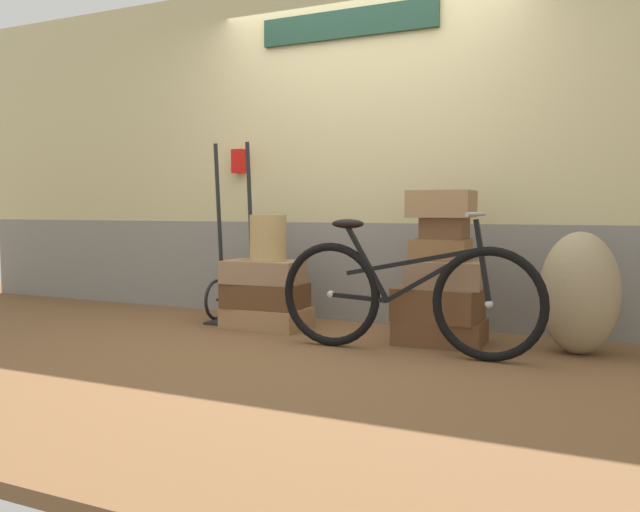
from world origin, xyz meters
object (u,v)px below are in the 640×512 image
Objects in this scene: wicker_basket at (268,238)px; suitcase_3 at (440,332)px; burlap_sack at (579,293)px; suitcase_0 at (267,317)px; suitcase_7 at (445,228)px; suitcase_6 at (441,250)px; bicycle at (405,296)px; suitcase_1 at (265,295)px; suitcase_5 at (445,275)px; luggage_trolley at (234,283)px; suitcase_2 at (264,272)px; suitcase_8 at (442,204)px; suitcase_4 at (438,304)px.

suitcase_3 is at bearing -0.27° from wicker_basket.
burlap_sack reaches higher than suitcase_3.
suitcase_0 is 1.52m from suitcase_7.
suitcase_3 is at bearing -173.63° from suitcase_7.
bicycle is (-0.11, -0.42, -0.26)m from suitcase_6.
suitcase_1 is at bearing -155.40° from wicker_basket.
suitcase_5 is 0.41m from bicycle.
luggage_trolley is 1.86× the size of burlap_sack.
bicycle reaches higher than suitcase_3.
suitcase_2 is at bearing -16.57° from luggage_trolley.
luggage_trolley is at bearing 157.71° from suitcase_2.
suitcase_5 is at bearing -37.37° from suitcase_8.
suitcase_3 is at bearing 2.32° from suitcase_0.
suitcase_7 is at bearing 2.40° from suitcase_0.
suitcase_0 is 0.82× the size of burlap_sack.
suitcase_4 is at bearing 74.19° from bicycle.
bicycle reaches higher than suitcase_1.
burlap_sack is (2.17, 0.05, -0.30)m from wicker_basket.
burlap_sack is 0.45× the size of bicycle.
bicycle reaches higher than burlap_sack.
luggage_trolley reaches higher than wicker_basket.
suitcase_8 is 1.02m from burlap_sack.
luggage_trolley is (-1.72, 0.13, -0.15)m from suitcase_5.
suitcase_2 is 1.37m from suitcase_6.
suitcase_8 is at bearing -3.40° from luggage_trolley.
luggage_trolley reaches higher than suitcase_2.
suitcase_6 is at bearing 90.24° from suitcase_4.
suitcase_2 reaches higher than suitcase_0.
suitcase_5 is 0.83m from burlap_sack.
bicycle reaches higher than suitcase_5.
suitcase_6 is (0.00, 0.04, 0.36)m from suitcase_4.
suitcase_7 reaches higher than suitcase_0.
suitcase_1 is 1.29m from bicycle.
burlap_sack is at bearing 0.46° from suitcase_6.
wicker_basket is (-1.32, 0.01, 0.60)m from suitcase_3.
suitcase_6 is (-0.04, 0.05, 0.16)m from suitcase_5.
suitcase_4 is 0.36m from suitcase_6.
suitcase_4 is 0.20m from suitcase_5.
suitcase_2 is at bearing -179.74° from suitcase_7.
suitcase_0 is 0.17m from suitcase_1.
suitcase_2 is 0.26m from wicker_basket.
suitcase_8 is 0.54× the size of burlap_sack.
suitcase_3 is 0.39m from suitcase_5.
suitcase_7 is 1.77m from luggage_trolley.
wicker_basket reaches higher than burlap_sack.
suitcase_5 reaches higher than suitcase_3.
luggage_trolley is at bearing 162.47° from bicycle.
suitcase_8 is at bearing -5.87° from suitcase_2.
suitcase_3 is at bearing -6.08° from suitcase_2.
suitcase_0 is 1.34m from suitcase_4.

